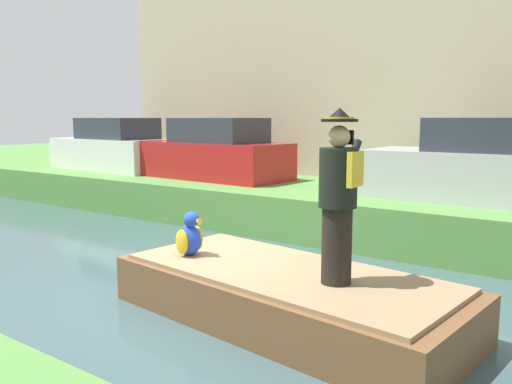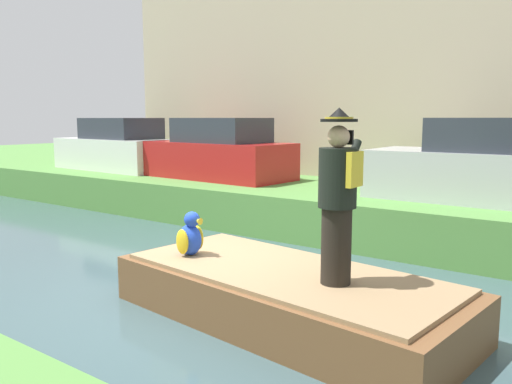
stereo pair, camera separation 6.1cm
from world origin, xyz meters
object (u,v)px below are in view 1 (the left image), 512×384
(boat, at_px, (285,295))
(parked_car_silver, at_px, (484,167))
(parked_car_red, at_px, (214,153))
(parked_car_white, at_px, (114,148))
(person_pirate, at_px, (338,197))
(parrot_plush, at_px, (190,237))

(boat, height_order, parked_car_silver, parked_car_silver)
(boat, relative_size, parked_car_red, 1.07)
(parked_car_white, bearing_deg, person_pirate, -117.58)
(parked_car_white, bearing_deg, parrot_plush, -123.78)
(person_pirate, distance_m, parrot_plush, 2.16)
(parked_car_silver, height_order, parked_car_red, same)
(parrot_plush, relative_size, parked_car_red, 0.14)
(person_pirate, bearing_deg, boat, 80.56)
(parked_car_silver, bearing_deg, person_pirate, 176.21)
(person_pirate, relative_size, parked_car_silver, 0.46)
(parked_car_red, bearing_deg, boat, -133.43)
(parrot_plush, bearing_deg, parked_car_white, 56.22)
(parrot_plush, distance_m, parked_car_silver, 5.75)
(boat, distance_m, parked_car_red, 7.40)
(boat, xyz_separation_m, parrot_plush, (-0.17, 1.34, 0.55))
(person_pirate, height_order, parrot_plush, person_pirate)
(parrot_plush, xyz_separation_m, parked_car_red, (5.19, 3.96, 0.63))
(person_pirate, height_order, parked_car_white, person_pirate)
(parked_car_red, height_order, parked_car_white, same)
(person_pirate, distance_m, parked_car_red, 7.89)
(parrot_plush, height_order, parked_car_red, parked_car_red)
(boat, relative_size, parrot_plush, 7.68)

